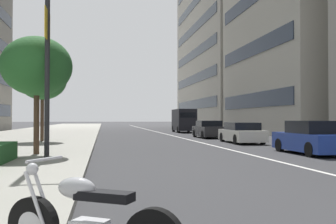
{
  "coord_description": "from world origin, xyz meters",
  "views": [
    {
      "loc": [
        -1.92,
        6.24,
        1.55
      ],
      "look_at": [
        17.1,
        3.01,
        1.89
      ],
      "focal_mm": 40.9,
      "sensor_mm": 36.0,
      "label": 1
    }
  ],
  "objects_px": {
    "motorcycle_by_sign_pole": "(88,223)",
    "delivery_van_ahead": "(184,120)",
    "car_far_down_avenue": "(242,133)",
    "car_lead_in_lane": "(209,130)",
    "street_tree_by_lamp_post": "(42,80)",
    "street_lamp_with_banners": "(55,19)",
    "car_approaching_light": "(312,139)",
    "street_tree_mid_sidewalk": "(37,67)"
  },
  "relations": [
    {
      "from": "car_lead_in_lane",
      "to": "street_tree_by_lamp_post",
      "type": "height_order",
      "value": "street_tree_by_lamp_post"
    },
    {
      "from": "street_tree_mid_sidewalk",
      "to": "street_tree_by_lamp_post",
      "type": "bearing_deg",
      "value": 7.28
    },
    {
      "from": "street_lamp_with_banners",
      "to": "street_tree_mid_sidewalk",
      "type": "distance_m",
      "value": 2.33
    },
    {
      "from": "car_far_down_avenue",
      "to": "street_tree_by_lamp_post",
      "type": "height_order",
      "value": "street_tree_by_lamp_post"
    },
    {
      "from": "car_far_down_avenue",
      "to": "street_tree_by_lamp_post",
      "type": "xyz_separation_m",
      "value": [
        1.67,
        12.51,
        3.38
      ]
    },
    {
      "from": "car_lead_in_lane",
      "to": "street_lamp_with_banners",
      "type": "height_order",
      "value": "street_lamp_with_banners"
    },
    {
      "from": "car_lead_in_lane",
      "to": "car_approaching_light",
      "type": "bearing_deg",
      "value": -177.75
    },
    {
      "from": "car_approaching_light",
      "to": "car_lead_in_lane",
      "type": "xyz_separation_m",
      "value": [
        14.55,
        0.54,
        -0.03
      ]
    },
    {
      "from": "motorcycle_by_sign_pole",
      "to": "car_far_down_avenue",
      "type": "relative_size",
      "value": 0.42
    },
    {
      "from": "delivery_van_ahead",
      "to": "street_tree_mid_sidewalk",
      "type": "height_order",
      "value": "street_tree_mid_sidewalk"
    },
    {
      "from": "car_far_down_avenue",
      "to": "street_tree_by_lamp_post",
      "type": "relative_size",
      "value": 0.89
    },
    {
      "from": "car_approaching_light",
      "to": "delivery_van_ahead",
      "type": "bearing_deg",
      "value": 0.23
    },
    {
      "from": "car_far_down_avenue",
      "to": "car_lead_in_lane",
      "type": "distance_m",
      "value": 6.7
    },
    {
      "from": "street_lamp_with_banners",
      "to": "street_tree_mid_sidewalk",
      "type": "bearing_deg",
      "value": 30.27
    },
    {
      "from": "car_lead_in_lane",
      "to": "street_tree_mid_sidewalk",
      "type": "xyz_separation_m",
      "value": [
        -14.18,
        11.08,
        2.97
      ]
    },
    {
      "from": "street_tree_by_lamp_post",
      "to": "car_far_down_avenue",
      "type": "bearing_deg",
      "value": -97.61
    },
    {
      "from": "car_lead_in_lane",
      "to": "street_tree_by_lamp_post",
      "type": "distance_m",
      "value": 13.66
    },
    {
      "from": "car_lead_in_lane",
      "to": "street_tree_by_lamp_post",
      "type": "bearing_deg",
      "value": 112.44
    },
    {
      "from": "car_lead_in_lane",
      "to": "motorcycle_by_sign_pole",
      "type": "bearing_deg",
      "value": 161.59
    },
    {
      "from": "street_lamp_with_banners",
      "to": "street_tree_mid_sidewalk",
      "type": "relative_size",
      "value": 1.82
    },
    {
      "from": "motorcycle_by_sign_pole",
      "to": "car_lead_in_lane",
      "type": "relative_size",
      "value": 0.46
    },
    {
      "from": "car_lead_in_lane",
      "to": "street_lamp_with_banners",
      "type": "bearing_deg",
      "value": 147.03
    },
    {
      "from": "street_tree_mid_sidewalk",
      "to": "delivery_van_ahead",
      "type": "bearing_deg",
      "value": -23.49
    },
    {
      "from": "car_approaching_light",
      "to": "street_lamp_with_banners",
      "type": "distance_m",
      "value": 11.71
    },
    {
      "from": "motorcycle_by_sign_pole",
      "to": "delivery_van_ahead",
      "type": "bearing_deg",
      "value": -72.42
    },
    {
      "from": "car_lead_in_lane",
      "to": "street_tree_mid_sidewalk",
      "type": "bearing_deg",
      "value": 142.11
    },
    {
      "from": "motorcycle_by_sign_pole",
      "to": "delivery_van_ahead",
      "type": "distance_m",
      "value": 39.6
    },
    {
      "from": "car_approaching_light",
      "to": "car_lead_in_lane",
      "type": "relative_size",
      "value": 1.0
    },
    {
      "from": "motorcycle_by_sign_pole",
      "to": "street_lamp_with_banners",
      "type": "bearing_deg",
      "value": -49.99
    },
    {
      "from": "car_lead_in_lane",
      "to": "street_tree_by_lamp_post",
      "type": "relative_size",
      "value": 0.81
    },
    {
      "from": "car_far_down_avenue",
      "to": "delivery_van_ahead",
      "type": "bearing_deg",
      "value": 0.76
    },
    {
      "from": "car_approaching_light",
      "to": "car_far_down_avenue",
      "type": "bearing_deg",
      "value": 2.47
    },
    {
      "from": "car_approaching_light",
      "to": "street_tree_mid_sidewalk",
      "type": "distance_m",
      "value": 11.99
    },
    {
      "from": "street_tree_by_lamp_post",
      "to": "car_lead_in_lane",
      "type": "bearing_deg",
      "value": -67.69
    },
    {
      "from": "car_lead_in_lane",
      "to": "street_lamp_with_banners",
      "type": "distance_m",
      "value": 19.24
    },
    {
      "from": "motorcycle_by_sign_pole",
      "to": "car_far_down_avenue",
      "type": "bearing_deg",
      "value": -83.92
    },
    {
      "from": "car_far_down_avenue",
      "to": "street_tree_by_lamp_post",
      "type": "distance_m",
      "value": 13.06
    },
    {
      "from": "car_lead_in_lane",
      "to": "delivery_van_ahead",
      "type": "distance_m",
      "value": 12.79
    },
    {
      "from": "car_far_down_avenue",
      "to": "street_lamp_with_banners",
      "type": "relative_size",
      "value": 0.54
    },
    {
      "from": "street_tree_mid_sidewalk",
      "to": "motorcycle_by_sign_pole",
      "type": "bearing_deg",
      "value": -168.04
    },
    {
      "from": "motorcycle_by_sign_pole",
      "to": "street_tree_by_lamp_post",
      "type": "distance_m",
      "value": 21.33
    },
    {
      "from": "delivery_van_ahead",
      "to": "car_lead_in_lane",
      "type": "bearing_deg",
      "value": 178.98
    }
  ]
}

